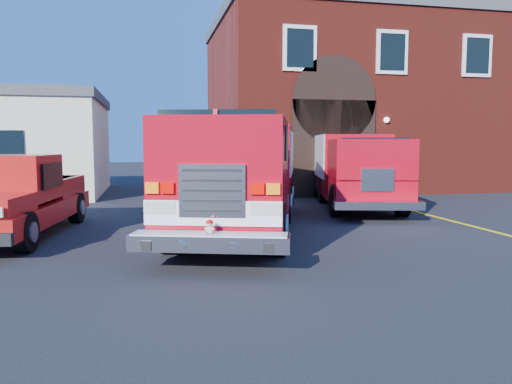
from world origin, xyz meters
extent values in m
plane|color=black|center=(0.00, 0.00, 0.00)|extent=(100.00, 100.00, 0.00)
cube|color=yellow|center=(6.50, 1.00, 0.00)|extent=(0.12, 3.00, 0.01)
cube|color=yellow|center=(6.50, 4.00, 0.00)|extent=(0.12, 3.00, 0.01)
cube|color=yellow|center=(6.50, 7.00, 0.00)|extent=(0.12, 3.00, 0.01)
cube|color=maroon|center=(9.00, 14.00, 4.00)|extent=(15.00, 10.00, 8.00)
cube|color=#45474A|center=(9.00, 14.00, 8.20)|extent=(15.20, 10.20, 0.50)
cube|color=black|center=(5.50, 8.98, 2.00)|extent=(3.60, 0.12, 4.00)
cylinder|color=black|center=(5.50, 8.98, 4.00)|extent=(3.60, 0.12, 3.60)
cube|color=black|center=(4.00, 8.95, 6.00)|extent=(1.40, 0.10, 1.80)
cube|color=black|center=(8.00, 8.95, 6.00)|extent=(1.40, 0.10, 1.80)
cube|color=black|center=(12.00, 8.95, 6.00)|extent=(1.40, 0.10, 1.80)
cube|color=black|center=(-7.00, 8.97, 2.00)|extent=(1.20, 0.10, 1.40)
cylinder|color=black|center=(-1.58, -0.42, 0.53)|extent=(0.65, 1.12, 1.07)
cylinder|color=black|center=(0.46, -1.07, 0.53)|extent=(0.65, 1.12, 1.07)
cube|color=#AD0816|center=(0.38, 2.22, 0.83)|extent=(4.96, 9.08, 0.88)
cube|color=#AD0816|center=(1.06, 4.35, 1.95)|extent=(3.61, 4.81, 1.56)
cube|color=#AD0816|center=(-0.47, -0.47, 1.99)|extent=(3.26, 3.70, 1.46)
cube|color=black|center=(-0.83, -1.63, 2.38)|extent=(2.06, 0.72, 0.91)
cube|color=#C90902|center=(-0.47, -0.47, 2.80)|extent=(1.58, 0.79, 0.14)
cube|color=white|center=(-0.94, -1.97, 1.02)|extent=(2.34, 0.79, 0.43)
cube|color=silver|center=(-0.95, -1.98, 1.41)|extent=(1.13, 0.41, 0.91)
cube|color=silver|center=(-1.03, -2.23, 0.56)|extent=(2.76, 1.33, 0.27)
cube|color=#B7B7BF|center=(-0.11, 4.72, 1.95)|extent=(1.09, 3.35, 1.26)
cube|color=#B7B7BF|center=(2.23, 3.98, 1.95)|extent=(1.09, 3.35, 1.26)
sphere|color=tan|center=(-1.03, -2.23, 0.78)|extent=(0.17, 0.17, 0.14)
sphere|color=tan|center=(-1.03, -2.23, 0.88)|extent=(0.14, 0.14, 0.11)
sphere|color=tan|center=(-1.06, -2.21, 0.92)|extent=(0.05, 0.05, 0.04)
sphere|color=tan|center=(-0.98, -2.23, 0.92)|extent=(0.05, 0.05, 0.04)
ellipsoid|color=#E00307|center=(-1.03, -2.23, 0.92)|extent=(0.15, 0.15, 0.07)
cylinder|color=#E00307|center=(-1.03, -2.24, 0.90)|extent=(0.17, 0.17, 0.01)
cylinder|color=black|center=(-4.49, 0.27, 0.42)|extent=(0.40, 0.88, 0.85)
cube|color=#AD1411|center=(-5.18, 2.33, 0.58)|extent=(2.82, 6.05, 0.48)
cube|color=#AD1411|center=(-5.22, 2.02, 1.43)|extent=(2.17, 2.13, 1.06)
cube|color=#AD1411|center=(-4.97, 4.02, 1.01)|extent=(2.21, 2.45, 0.58)
cylinder|color=black|center=(3.58, 3.76, 0.51)|extent=(0.55, 1.06, 1.01)
cylinder|color=black|center=(5.55, 3.28, 0.51)|extent=(0.55, 1.06, 1.01)
cube|color=#AD0816|center=(5.17, 6.03, 0.78)|extent=(3.98, 7.71, 0.83)
cube|color=#AD0816|center=(5.50, 7.37, 1.84)|extent=(3.33, 5.02, 1.38)
cube|color=#AD0816|center=(4.56, 3.52, 1.75)|extent=(2.76, 2.69, 1.20)
cube|color=#B7B7BF|center=(4.37, 7.65, 1.75)|extent=(0.95, 3.77, 1.57)
cube|color=#B7B7BF|center=(6.63, 7.10, 1.75)|extent=(0.95, 3.77, 1.57)
cube|color=silver|center=(4.25, 2.23, 0.51)|extent=(2.52, 0.99, 0.23)
camera|label=1|loc=(-2.03, -10.52, 2.24)|focal=35.00mm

